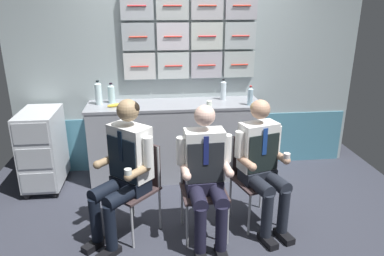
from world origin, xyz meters
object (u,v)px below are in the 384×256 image
Objects in this scene: folding_chair_by_counter at (252,169)px; paper_cup_tan at (130,104)px; service_trolley at (43,148)px; crew_member_by_counter at (262,161)px; folding_chair_left at (138,178)px; crew_member_right at (206,171)px; crew_member_left at (124,165)px; water_bottle_short at (111,93)px; snack_banana at (115,105)px; folding_chair_right at (202,179)px.

paper_cup_tan is (-1.18, 0.88, 0.44)m from folding_chair_by_counter.
crew_member_by_counter is at bearing -24.33° from service_trolley.
folding_chair_left is 0.66m from crew_member_right.
crew_member_left is at bearing -132.62° from folding_chair_left.
service_trolley is 0.71× the size of crew_member_left.
crew_member_left reaches higher than folding_chair_left.
paper_cup_tan is at bearing 119.89° from crew_member_right.
water_bottle_short is (-1.41, 1.10, 0.51)m from folding_chair_by_counter.
water_bottle_short is at bearing 99.33° from crew_member_left.
snack_banana reaches higher than service_trolley.
crew_member_right is (0.01, -0.16, 0.16)m from folding_chair_right.
service_trolley is at bearing 158.67° from folding_chair_by_counter.
crew_member_left is 0.72m from folding_chair_right.
service_trolley is 1.43m from folding_chair_left.
crew_member_right is at bearing -57.13° from water_bottle_short.
folding_chair_right is at bearing 179.14° from crew_member_by_counter.
crew_member_by_counter reaches higher than service_trolley.
water_bottle_short is 0.32m from paper_cup_tan.
service_trolley is 0.94m from snack_banana.
paper_cup_tan is (-1.23, 1.04, 0.29)m from crew_member_by_counter.
folding_chair_left is 0.69× the size of crew_member_by_counter.
crew_member_right is 17.73× the size of paper_cup_tan.
folding_chair_left is at bearing -84.34° from paper_cup_tan.
folding_chair_left is 4.90× the size of snack_banana.
water_bottle_short is at bearing 142.07° from folding_chair_by_counter.
crew_member_by_counter is at bearing -73.29° from folding_chair_by_counter.
folding_chair_left and folding_chair_by_counter have the same top height.
folding_chair_right is at bearing -54.06° from water_bottle_short.
folding_chair_right is 0.68× the size of crew_member_right.
crew_member_left reaches higher than folding_chair_by_counter.
crew_member_by_counter is at bearing -40.74° from water_bottle_short.
snack_banana is at bearing 125.13° from crew_member_right.
crew_member_left reaches higher than crew_member_by_counter.
crew_member_left is 0.71m from crew_member_right.
crew_member_left is at bearing -80.67° from water_bottle_short.
crew_member_by_counter is (1.14, -0.09, 0.15)m from folding_chair_left.
paper_cup_tan is (0.22, -0.22, -0.08)m from water_bottle_short.
crew_member_right reaches higher than folding_chair_right.
crew_member_right is 5.22× the size of water_bottle_short.
service_trolley is 1.08× the size of folding_chair_by_counter.
crew_member_left is 1.52× the size of folding_chair_by_counter.
water_bottle_short is (-0.32, 1.16, 0.51)m from folding_chair_left.
paper_cup_tan reaches higher than folding_chair_right.
crew_member_left reaches higher than crew_member_right.
water_bottle_short is at bearing 122.87° from crew_member_right.
folding_chair_left is 0.68× the size of crew_member_right.
folding_chair_right is at bearing 2.82° from crew_member_left.
folding_chair_by_counter is 0.69× the size of crew_member_by_counter.
crew_member_right is at bearing -164.27° from crew_member_by_counter.
water_bottle_short reaches higher than snack_banana.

